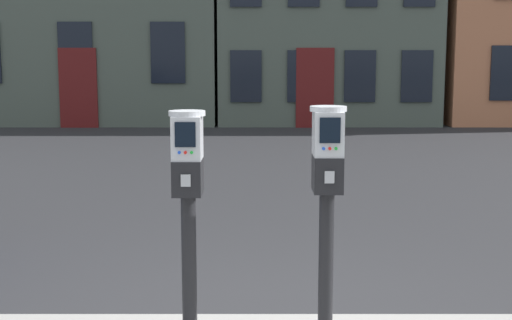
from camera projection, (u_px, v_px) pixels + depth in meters
parking_meter_near_kerb at (186, 184)px, 4.12m from camera, size 0.22×0.25×1.40m
parking_meter_twin_adjacent at (326, 181)px, 4.12m from camera, size 0.22×0.25×1.43m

